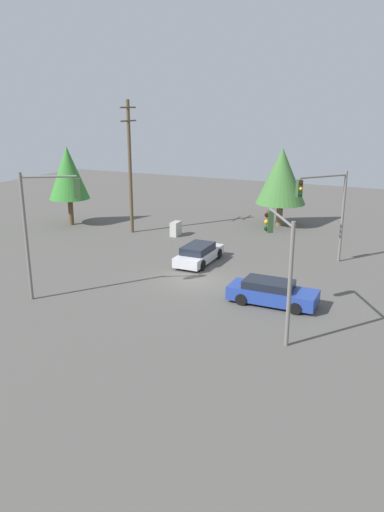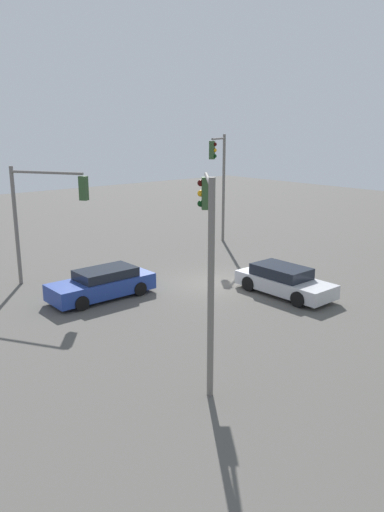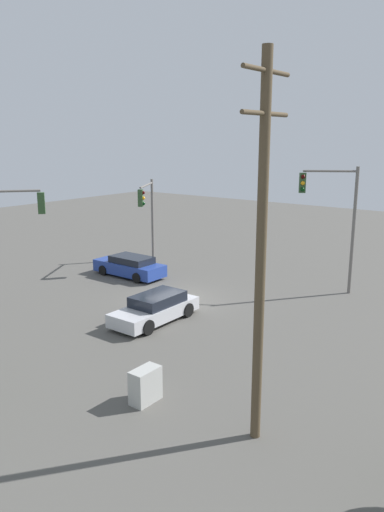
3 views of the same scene
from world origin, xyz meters
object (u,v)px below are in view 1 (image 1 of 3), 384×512
at_px(sedan_silver, 199,254).
at_px(traffic_signal_cross, 280,251).
at_px(sedan_blue, 272,293).
at_px(electrical_cabinet, 176,229).
at_px(traffic_signal_main, 45,215).
at_px(traffic_signal_aux, 326,202).

bearing_deg(sedan_silver, traffic_signal_cross, -46.14).
relative_size(sedan_blue, electrical_cabinet, 4.08).
relative_size(sedan_silver, traffic_signal_cross, 0.81).
distance_m(traffic_signal_cross, electrical_cabinet, 18.50).
bearing_deg(traffic_signal_cross, traffic_signal_main, 65.25).
distance_m(sedan_silver, sedan_blue, 8.07).
xyz_separation_m(sedan_blue, traffic_signal_cross, (-2.97, -1.12, 3.23)).
bearing_deg(sedan_silver, traffic_signal_main, -117.01).
xyz_separation_m(sedan_blue, traffic_signal_main, (-4.28, 11.10, 3.99)).
height_order(sedan_silver, electrical_cabinet, sedan_silver).
relative_size(traffic_signal_aux, electrical_cabinet, 5.32).
distance_m(sedan_silver, traffic_signal_main, 11.04).
bearing_deg(traffic_signal_aux, traffic_signal_main, -4.90).
xyz_separation_m(sedan_blue, traffic_signal_aux, (8.00, -1.04, 3.54)).
xyz_separation_m(sedan_silver, traffic_signal_cross, (-7.85, -7.55, 3.24)).
height_order(sedan_silver, traffic_signal_aux, traffic_signal_aux).
distance_m(sedan_blue, electrical_cabinet, 15.29).
bearing_deg(traffic_signal_aux, sedan_blue, 32.37).
bearing_deg(traffic_signal_cross, sedan_silver, 12.99).
height_order(traffic_signal_main, traffic_signal_cross, traffic_signal_main).
bearing_deg(traffic_signal_cross, traffic_signal_aux, -30.46).
relative_size(sedan_blue, traffic_signal_cross, 0.83).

